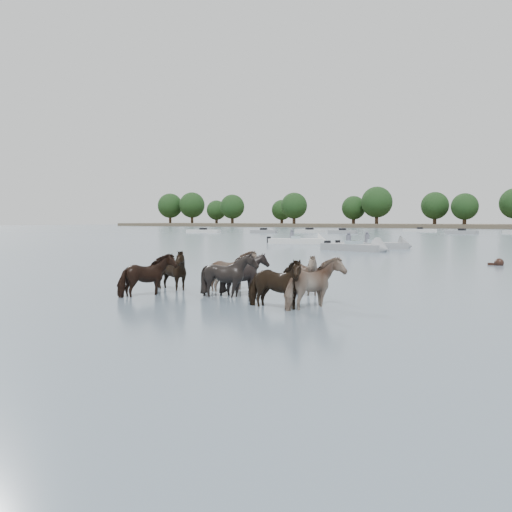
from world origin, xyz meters
The scene contains 8 objects.
ground centered at (0.00, 0.00, 0.00)m, with size 400.00×400.00×0.00m, color #4A5A6B.
shoreline centered at (-70.00, 150.00, 0.50)m, with size 160.00×30.00×1.00m, color #4C4233.
pony_herd centered at (-0.82, 0.62, 0.52)m, with size 7.16×4.12×1.46m.
swimming_pony centered at (3.30, 16.50, 0.10)m, with size 0.72×0.44×0.44m.
motorboat_a centered at (-6.86, 28.28, 0.23)m, with size 5.59×4.34×1.92m.
motorboat_b centered at (-6.90, 24.52, 0.23)m, with size 5.57×2.91×1.92m.
motorboat_f centered at (-16.02, 32.91, 0.23)m, with size 5.54×3.77×1.92m.
treeline centered at (-75.02, 147.28, 6.80)m, with size 146.98×18.80×12.59m.
Camera 1 is at (8.22, -12.15, 2.16)m, focal length 39.33 mm.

